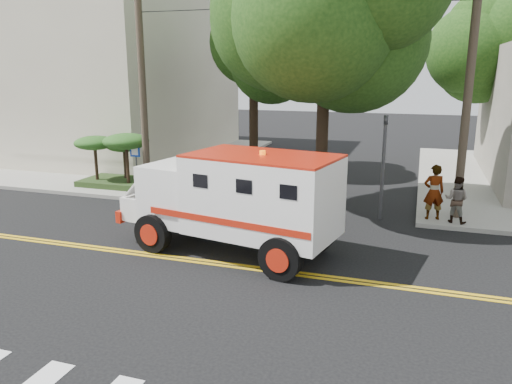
% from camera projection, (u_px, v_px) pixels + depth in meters
% --- Properties ---
extents(ground, '(100.00, 100.00, 0.00)m').
position_uv_depth(ground, '(218.00, 264.00, 13.42)').
color(ground, black).
rests_on(ground, ground).
extents(sidewalk_nw, '(17.00, 17.00, 0.15)m').
position_uv_depth(sidewalk_nw, '(96.00, 155.00, 29.96)').
color(sidewalk_nw, gray).
rests_on(sidewalk_nw, ground).
extents(building_left, '(16.00, 14.00, 10.00)m').
position_uv_depth(building_left, '(77.00, 68.00, 30.73)').
color(building_left, beige).
rests_on(building_left, sidewalk_nw).
extents(utility_pole_left, '(0.28, 0.28, 9.00)m').
position_uv_depth(utility_pole_left, '(142.00, 85.00, 19.58)').
color(utility_pole_left, '#382D23').
rests_on(utility_pole_left, ground).
extents(utility_pole_right, '(0.28, 0.28, 9.00)m').
position_uv_depth(utility_pole_right, '(469.00, 88.00, 16.14)').
color(utility_pole_right, '#382D23').
rests_on(utility_pole_right, ground).
extents(tree_main, '(6.08, 5.70, 9.85)m').
position_uv_depth(tree_main, '(337.00, 5.00, 16.83)').
color(tree_main, black).
rests_on(tree_main, ground).
extents(tree_left, '(4.48, 4.20, 7.70)m').
position_uv_depth(tree_left, '(259.00, 55.00, 23.73)').
color(tree_left, black).
rests_on(tree_left, ground).
extents(traffic_signal, '(0.15, 0.18, 3.60)m').
position_uv_depth(traffic_signal, '(384.00, 156.00, 16.89)').
color(traffic_signal, '#3F3F42').
rests_on(traffic_signal, ground).
extents(accessibility_sign, '(0.45, 0.10, 2.02)m').
position_uv_depth(accessibility_sign, '(136.00, 162.00, 20.67)').
color(accessibility_sign, '#3F3F42').
rests_on(accessibility_sign, ground).
extents(palm_planter, '(3.52, 2.63, 2.36)m').
position_uv_depth(palm_planter, '(116.00, 152.00, 21.40)').
color(palm_planter, '#1E3314').
rests_on(palm_planter, sidewalk_nw).
extents(armored_truck, '(6.65, 3.48, 2.89)m').
position_uv_depth(armored_truck, '(236.00, 196.00, 13.89)').
color(armored_truck, white).
rests_on(armored_truck, ground).
extents(pedestrian_a, '(0.78, 0.60, 1.88)m').
position_uv_depth(pedestrian_a, '(434.00, 192.00, 16.70)').
color(pedestrian_a, gray).
rests_on(pedestrian_a, sidewalk_ne).
extents(pedestrian_b, '(0.89, 0.78, 1.55)m').
position_uv_depth(pedestrian_b, '(456.00, 200.00, 16.37)').
color(pedestrian_b, gray).
rests_on(pedestrian_b, sidewalk_ne).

